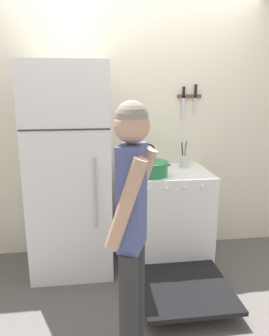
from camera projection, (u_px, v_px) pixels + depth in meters
ground_plane at (132, 245)px, 3.56m from camera, size 14.00×14.00×0.00m
wall_back at (131, 128)px, 3.28m from camera, size 10.00×0.06×2.55m
refrigerator at (70, 171)px, 2.94m from camera, size 0.72×0.68×1.89m
stove_range at (167, 218)px, 3.15m from camera, size 0.79×1.36×0.91m
dutch_oven_pot at (152, 168)px, 2.92m from camera, size 0.34×0.30×0.15m
tea_kettle at (148, 161)px, 3.16m from camera, size 0.22×0.18×0.25m
utensil_jar at (184, 161)px, 3.22m from camera, size 0.10×0.10×0.26m
person at (132, 225)px, 1.85m from camera, size 0.34×0.39×1.62m
wall_knife_strip at (189, 96)px, 3.24m from camera, size 0.24×0.03×0.34m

